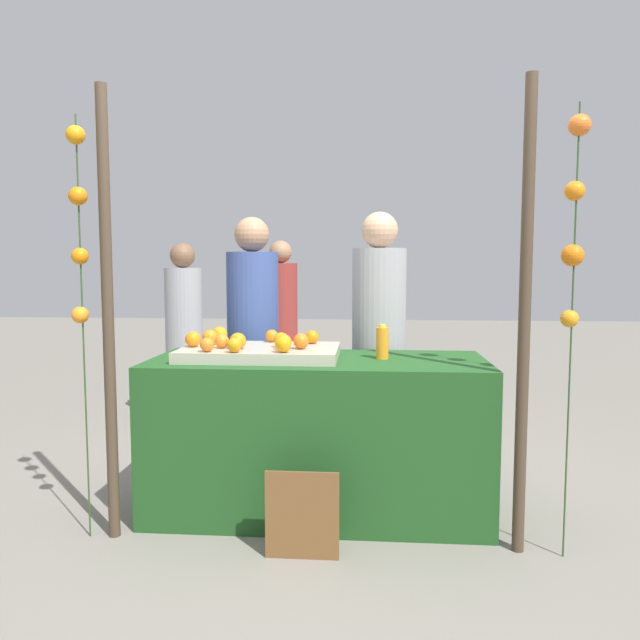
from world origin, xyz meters
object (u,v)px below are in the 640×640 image
orange_0 (301,341)px  chalkboard_sign (302,516)px  juice_bottle (382,343)px  vendor_right (379,355)px  orange_1 (234,345)px  vendor_left (253,354)px  stall_counter (318,435)px

orange_0 → chalkboard_sign: (0.06, -0.52, -0.75)m
orange_0 → chalkboard_sign: orange_0 is taller
juice_bottle → vendor_right: 0.57m
orange_1 → chalkboard_sign: (0.39, -0.36, -0.75)m
orange_0 → chalkboard_sign: size_ratio=0.20×
orange_0 → orange_1: bearing=-153.7°
vendor_right → vendor_left: bearing=176.9°
juice_bottle → vendor_right: bearing=91.0°
stall_counter → vendor_right: vendor_right is taller
orange_0 → vendor_right: (0.43, 0.62, -0.16)m
stall_counter → chalkboard_sign: (-0.03, -0.57, -0.22)m
chalkboard_sign → vendor_left: vendor_left is taller
orange_0 → vendor_left: vendor_left is taller
chalkboard_sign → juice_bottle: bearing=57.7°
vendor_right → juice_bottle: bearing=-89.0°
orange_0 → juice_bottle: juice_bottle is taller
vendor_left → vendor_right: bearing=-3.1°
orange_1 → chalkboard_sign: 0.92m
orange_0 → vendor_right: bearing=55.5°
stall_counter → vendor_left: bearing=127.9°
stall_counter → orange_1: bearing=-152.7°
stall_counter → vendor_left: 0.86m
vendor_left → vendor_right: size_ratio=0.99×
orange_1 → vendor_left: (-0.06, 0.83, -0.17)m
juice_bottle → vendor_right: size_ratio=0.11×
orange_0 → orange_1: orange_0 is taller
orange_1 → vendor_left: bearing=94.3°
stall_counter → vendor_left: (-0.48, 0.62, 0.35)m
orange_0 → orange_1: 0.37m
vendor_left → stall_counter: bearing=-52.1°
chalkboard_sign → vendor_right: vendor_right is taller
chalkboard_sign → vendor_right: bearing=72.2°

